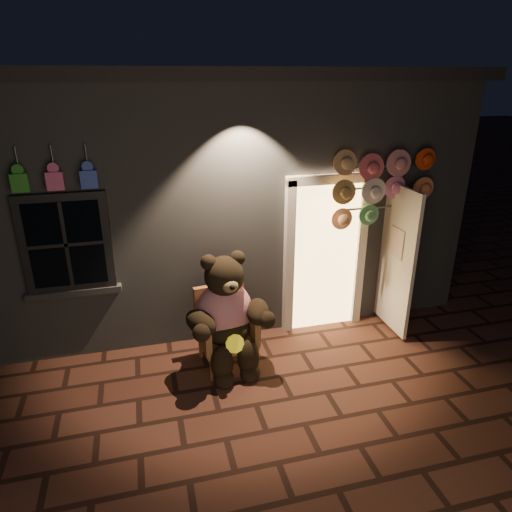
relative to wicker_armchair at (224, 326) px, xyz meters
name	(u,v)px	position (x,y,z in m)	size (l,w,h in m)	color
ground	(256,405)	(0.16, -0.92, -0.49)	(60.00, 60.00, 0.00)	#4F2B1E
shop_building	(199,175)	(0.17, 3.07, 1.25)	(7.30, 5.95, 3.51)	slate
wicker_armchair	(224,326)	(0.00, 0.00, 0.00)	(0.73, 0.68, 0.97)	#98633B
teddy_bear	(227,315)	(0.01, -0.12, 0.22)	(1.11, 0.91, 1.53)	red
hat_rack	(380,187)	(2.15, 0.36, 1.55)	(1.40, 0.22, 2.48)	#59595E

